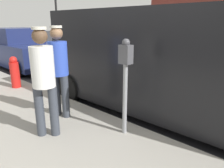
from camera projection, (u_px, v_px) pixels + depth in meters
ground_plane at (158, 113)px, 4.56m from camera, size 80.00×80.00×0.00m
parking_meter_near at (125, 72)px, 3.18m from camera, size 0.14×0.18×1.52m
pedestrian_in_white at (43, 77)px, 3.14m from camera, size 0.34×0.34×1.69m
pedestrian_in_blue at (59, 67)px, 3.83m from camera, size 0.34×0.35×1.69m
parked_van at (168, 60)px, 4.31m from camera, size 2.19×5.23×2.15m
parked_sedan_behind at (20, 50)px, 9.05m from camera, size 1.98×4.42×1.65m
traffic_light_corner at (65, 0)px, 16.70m from camera, size 2.48×0.42×5.20m
fire_hydrant at (15, 73)px, 5.76m from camera, size 0.24×0.24×0.86m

